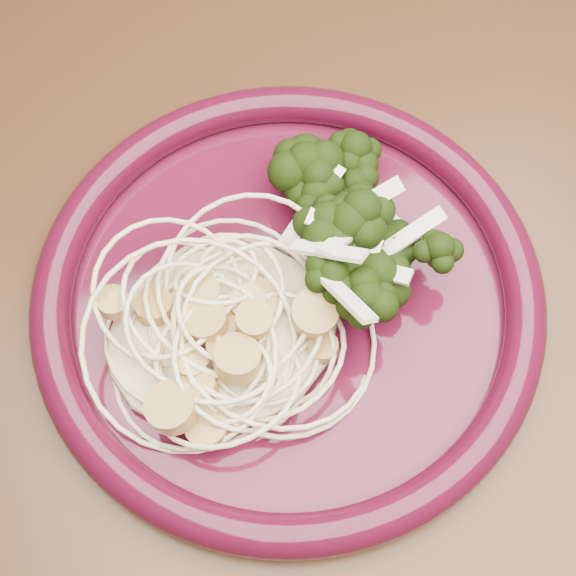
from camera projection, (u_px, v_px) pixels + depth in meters
The scene contains 6 objects.
dining_table at pixel (331, 311), 0.61m from camera, with size 1.20×0.80×0.75m.
dinner_plate at pixel (288, 294), 0.49m from camera, with size 0.37×0.37×0.03m.
spaghetti_pile at pixel (221, 327), 0.47m from camera, with size 0.14×0.12×0.03m, color beige.
scallop_cluster at pixel (216, 299), 0.43m from camera, with size 0.13×0.13×0.04m, color tan, non-canonical shape.
broccoli_pile at pixel (367, 232), 0.49m from camera, with size 0.09×0.14×0.05m, color black.
onion_garnish at pixel (372, 205), 0.46m from camera, with size 0.06×0.09×0.05m, color #EAE4C4, non-canonical shape.
Camera 1 is at (-0.13, -0.22, 1.20)m, focal length 50.00 mm.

